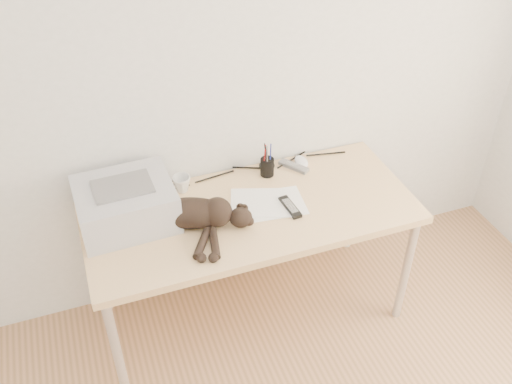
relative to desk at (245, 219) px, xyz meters
name	(u,v)px	position (x,y,z in m)	size (l,w,h in m)	color
wall_back	(225,72)	(0.00, 0.27, 0.69)	(3.50, 3.50, 0.00)	white
desk	(245,219)	(0.00, 0.00, 0.00)	(1.60, 0.70, 0.74)	#E4BD85
printer	(126,204)	(-0.57, 0.03, 0.23)	(0.45, 0.39, 0.21)	#B3B3B8
papers	(267,203)	(0.09, -0.07, 0.14)	(0.39, 0.32, 0.01)	white
cat	(186,215)	(-0.32, -0.10, 0.20)	(0.65, 0.45, 0.16)	black
mug	(182,184)	(-0.27, 0.17, 0.18)	(0.09, 0.09, 0.08)	white
pen_cup	(267,167)	(0.17, 0.15, 0.18)	(0.07, 0.07, 0.18)	black
remote_grey	(294,166)	(0.33, 0.16, 0.14)	(0.05, 0.17, 0.02)	slate
remote_black	(290,207)	(0.18, -0.15, 0.14)	(0.05, 0.17, 0.02)	black
mouse	(301,160)	(0.39, 0.19, 0.15)	(0.07, 0.12, 0.04)	white
cable_tangle	(231,173)	(0.00, 0.22, 0.14)	(1.36, 0.09, 0.01)	black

